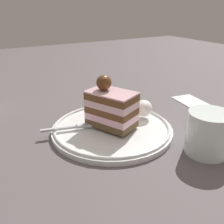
{
  "coord_description": "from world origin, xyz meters",
  "views": [
    {
      "loc": [
        0.41,
        -0.24,
        0.25
      ],
      "look_at": [
        -0.01,
        -0.01,
        0.05
      ],
      "focal_mm": 40.89,
      "sensor_mm": 36.0,
      "label": 1
    }
  ],
  "objects_px": {
    "whipped_cream_dollop": "(144,108)",
    "cake_slice": "(111,107)",
    "fork": "(72,127)",
    "folded_napkin": "(193,102)",
    "dessert_plate": "(112,128)",
    "drink_glass_near": "(208,135)"
  },
  "relations": [
    {
      "from": "dessert_plate",
      "to": "cake_slice",
      "type": "relative_size",
      "value": 2.23
    },
    {
      "from": "folded_napkin",
      "to": "drink_glass_near",
      "type": "bearing_deg",
      "value": -40.86
    },
    {
      "from": "fork",
      "to": "folded_napkin",
      "type": "relative_size",
      "value": 0.99
    },
    {
      "from": "dessert_plate",
      "to": "whipped_cream_dollop",
      "type": "bearing_deg",
      "value": 93.75
    },
    {
      "from": "whipped_cream_dollop",
      "to": "cake_slice",
      "type": "bearing_deg",
      "value": -87.04
    },
    {
      "from": "dessert_plate",
      "to": "fork",
      "type": "distance_m",
      "value": 0.08
    },
    {
      "from": "whipped_cream_dollop",
      "to": "dessert_plate",
      "type": "bearing_deg",
      "value": -86.25
    },
    {
      "from": "cake_slice",
      "to": "whipped_cream_dollop",
      "type": "bearing_deg",
      "value": 92.96
    },
    {
      "from": "dessert_plate",
      "to": "cake_slice",
      "type": "bearing_deg",
      "value": -126.14
    },
    {
      "from": "cake_slice",
      "to": "fork",
      "type": "relative_size",
      "value": 0.99
    },
    {
      "from": "whipped_cream_dollop",
      "to": "drink_glass_near",
      "type": "distance_m",
      "value": 0.16
    },
    {
      "from": "dessert_plate",
      "to": "fork",
      "type": "xyz_separation_m",
      "value": [
        -0.03,
        -0.08,
        0.01
      ]
    },
    {
      "from": "cake_slice",
      "to": "whipped_cream_dollop",
      "type": "distance_m",
      "value": 0.09
    },
    {
      "from": "cake_slice",
      "to": "dessert_plate",
      "type": "bearing_deg",
      "value": 53.86
    },
    {
      "from": "dessert_plate",
      "to": "folded_napkin",
      "type": "distance_m",
      "value": 0.28
    },
    {
      "from": "fork",
      "to": "folded_napkin",
      "type": "bearing_deg",
      "value": 91.18
    },
    {
      "from": "fork",
      "to": "drink_glass_near",
      "type": "relative_size",
      "value": 1.47
    },
    {
      "from": "fork",
      "to": "cake_slice",
      "type": "bearing_deg",
      "value": 70.77
    },
    {
      "from": "whipped_cream_dollop",
      "to": "fork",
      "type": "relative_size",
      "value": 0.33
    },
    {
      "from": "cake_slice",
      "to": "drink_glass_near",
      "type": "relative_size",
      "value": 1.45
    },
    {
      "from": "whipped_cream_dollop",
      "to": "drink_glass_near",
      "type": "bearing_deg",
      "value": 9.11
    },
    {
      "from": "fork",
      "to": "drink_glass_near",
      "type": "bearing_deg",
      "value": 46.11
    }
  ]
}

